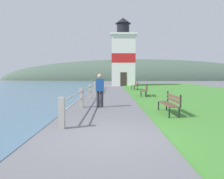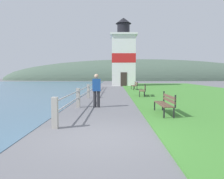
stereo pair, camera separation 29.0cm
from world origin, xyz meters
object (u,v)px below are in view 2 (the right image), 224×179
object	(u,v)px
park_bench_far	(135,85)
person_strolling	(97,89)
lighthouse	(123,57)
park_bench_midway	(143,90)
park_bench_near	(166,102)

from	to	relation	value
park_bench_far	person_strolling	world-z (taller)	person_strolling
lighthouse	park_bench_midway	bearing A→B (deg)	-86.98
person_strolling	park_bench_far	bearing A→B (deg)	-18.85
park_bench_midway	park_bench_far	size ratio (longest dim) A/B	0.94
person_strolling	park_bench_near	bearing A→B (deg)	-130.07
park_bench_midway	park_bench_far	world-z (taller)	same
park_bench_near	person_strolling	bearing A→B (deg)	-36.05
park_bench_near	park_bench_far	world-z (taller)	same
park_bench_midway	lighthouse	bearing A→B (deg)	-80.37
park_bench_near	park_bench_far	size ratio (longest dim) A/B	0.97
park_bench_far	lighthouse	size ratio (longest dim) A/B	0.19
park_bench_midway	lighthouse	distance (m)	16.69
park_bench_far	person_strolling	xyz separation A→B (m)	(-3.16, -12.50, 0.40)
park_bench_midway	park_bench_far	bearing A→B (deg)	-83.68
park_bench_near	park_bench_midway	distance (m)	7.58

